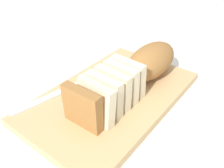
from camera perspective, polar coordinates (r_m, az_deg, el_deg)
name	(u,v)px	position (r m, az deg, el deg)	size (l,w,h in m)	color
ground_plane	(112,100)	(0.64, 0.00, -3.88)	(3.00, 3.00, 0.00)	silver
cutting_board	(112,97)	(0.63, 0.00, -3.08)	(0.47, 0.28, 0.02)	tan
bread_loaf	(136,72)	(0.63, 5.73, 2.94)	(0.38, 0.13, 0.09)	#996633
bread_knife	(81,81)	(0.67, -7.41, 0.82)	(0.27, 0.09, 0.02)	silver
crumb_near_knife	(102,84)	(0.66, -2.41, 0.02)	(0.01, 0.01, 0.01)	tan
crumb_near_loaf	(120,83)	(0.66, 1.88, 0.29)	(0.01, 0.01, 0.01)	tan
crumb_stray_left	(128,87)	(0.65, 3.77, -0.68)	(0.01, 0.01, 0.01)	tan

